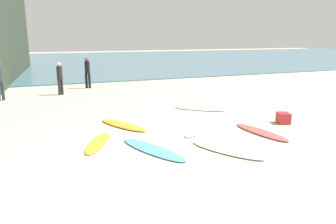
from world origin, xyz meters
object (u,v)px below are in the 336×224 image
surfboard_1 (227,150)px  beachgoer_far (87,71)px  surfboard_5 (153,149)px  surfboard_6 (261,132)px  surfboard_4 (200,127)px  beach_cooler (283,118)px  surfboard_2 (199,109)px  surfboard_0 (123,125)px  surfboard_3 (98,143)px  beachgoer_near (60,77)px

surfboard_1 → beachgoer_far: (-1.60, 12.17, 0.94)m
surfboard_1 → surfboard_5: (-1.76, 0.80, -0.01)m
surfboard_6 → surfboard_4: bearing=-45.3°
surfboard_6 → beach_cooler: 1.62m
surfboard_2 → beach_cooler: (1.66, -2.98, 0.15)m
surfboard_5 → surfboard_6: surfboard_6 is taller
surfboard_1 → surfboard_4: (0.38, 2.18, -0.00)m
surfboard_0 → surfboard_4: surfboard_0 is taller
surfboard_3 → surfboard_1: bearing=-7.4°
surfboard_2 → surfboard_6: bearing=-136.3°
beachgoer_far → beachgoer_near: bearing=85.1°
surfboard_2 → surfboard_4: size_ratio=0.87×
surfboard_5 → beachgoer_near: 9.82m
surfboard_3 → surfboard_4: size_ratio=0.79×
beachgoer_far → surfboard_6: bearing=146.2°
beach_cooler → surfboard_2: bearing=119.2°
surfboard_6 → beachgoer_near: bearing=-67.9°
surfboard_4 → beachgoer_far: 10.23m
surfboard_6 → beach_cooler: beach_cooler is taller
beachgoer_near → beach_cooler: beachgoer_near is taller
surfboard_1 → surfboard_2: bearing=-135.9°
surfboard_0 → surfboard_6: bearing=122.2°
surfboard_4 → beachgoer_near: 9.09m
surfboard_1 → beachgoer_near: size_ratio=1.28×
surfboard_5 → beachgoer_far: bearing=-111.2°
surfboard_1 → beachgoer_far: bearing=-108.9°
surfboard_5 → beachgoer_near: bearing=-101.6°
surfboard_5 → surfboard_2: bearing=-151.8°
surfboard_4 → beach_cooler: bearing=-142.6°
surfboard_2 → surfboard_5: (-3.40, -3.86, 0.00)m
surfboard_3 → surfboard_5: size_ratio=0.79×
surfboard_3 → surfboard_6: size_ratio=0.89×
surfboard_2 → beach_cooler: size_ratio=4.45×
surfboard_0 → surfboard_4: size_ratio=0.90×
surfboard_1 → beach_cooler: beach_cooler is taller
surfboard_0 → surfboard_4: (2.25, -1.23, -0.00)m
beachgoer_far → surfboard_1: bearing=136.5°
surfboard_4 → surfboard_6: 1.89m
surfboard_0 → beach_cooler: beach_cooler is taller
beach_cooler → surfboard_4: bearing=170.2°
surfboard_2 → beachgoer_far: bearing=63.9°
surfboard_2 → beachgoer_near: size_ratio=1.25×
surfboard_4 → beach_cooler: (2.93, -0.51, 0.15)m
surfboard_6 → surfboard_0: bearing=-39.3°
surfboard_4 → beachgoer_near: (-3.62, 8.28, 0.88)m
surfboard_4 → beachgoer_far: beachgoer_far is taller
surfboard_1 → beachgoer_far: 12.31m
surfboard_0 → beachgoer_far: (0.27, 8.76, 0.94)m
surfboard_4 → surfboard_0: bearing=18.5°
beachgoer_near → beach_cooler: 10.99m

